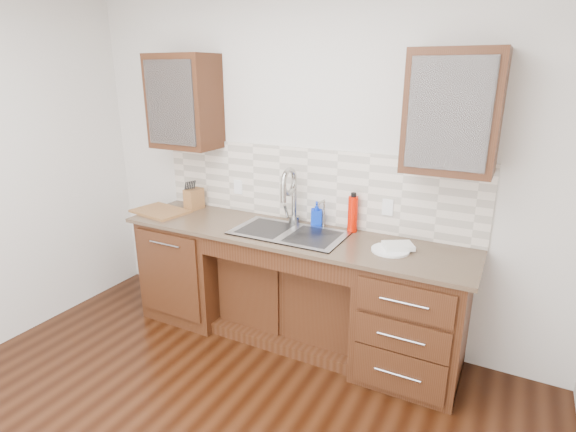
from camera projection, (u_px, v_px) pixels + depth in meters
The scene contains 23 objects.
wall_back at pixel (311, 166), 3.54m from camera, with size 4.00×0.10×2.70m, color silver.
base_cabinet_left at pixel (194, 265), 3.94m from camera, with size 0.70×0.62×0.88m, color #593014.
base_cabinet_center at pixel (295, 294), 3.62m from camera, with size 1.20×0.44×0.70m, color #593014.
base_cabinet_right at pixel (412, 318), 3.10m from camera, with size 0.70×0.62×0.88m, color #593014.
countertop at pixel (290, 235), 3.37m from camera, with size 2.70×0.65×0.03m, color #84705B.
backsplash at pixel (308, 186), 3.54m from camera, with size 2.70×0.02×0.59m, color beige.
sink at pixel (289, 244), 3.38m from camera, with size 0.84×0.46×0.19m, color #9E9EA5.
faucet at pixel (294, 199), 3.51m from camera, with size 0.04×0.04×0.40m, color #999993.
filter_tap at pixel (324, 213), 3.44m from camera, with size 0.02×0.02×0.24m, color #999993.
upper_cabinet_left at pixel (185, 102), 3.67m from camera, with size 0.55×0.34×0.75m, color #593014.
upper_cabinet_right at pixel (453, 112), 2.75m from camera, with size 0.55×0.34×0.75m, color #593014.
outlet_left at pixel (238, 187), 3.84m from camera, with size 0.08×0.01×0.12m, color white.
outlet_right at pixel (388, 207), 3.27m from camera, with size 0.08×0.01×0.12m, color white.
soap_bottle at pixel (316, 214), 3.51m from camera, with size 0.08×0.09×0.19m, color #072FC7.
water_bottle at pixel (353, 214), 3.35m from camera, with size 0.07×0.07×0.27m, color red.
plate at pixel (390, 250), 3.02m from camera, with size 0.26×0.26×0.01m, color white.
dish_towel at pixel (398, 246), 3.03m from camera, with size 0.20×0.14×0.03m, color silver.
knife_block at pixel (194, 199), 3.92m from camera, with size 0.10×0.16×0.18m, color #A76F30.
cutting_board at pixel (160, 211), 3.85m from camera, with size 0.45×0.32×0.02m, color #8F6246.
cup_left_a at pixel (175, 108), 3.74m from camera, with size 0.12×0.12×0.10m, color white.
cup_left_b at pixel (193, 109), 3.65m from camera, with size 0.10×0.10×0.10m, color white.
cup_right_a at pixel (432, 119), 2.82m from camera, with size 0.13×0.13×0.11m, color white.
cup_right_b at pixel (477, 122), 2.70m from camera, with size 0.11×0.11×0.10m, color white.
Camera 1 is at (1.45, -1.38, 2.07)m, focal length 28.00 mm.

